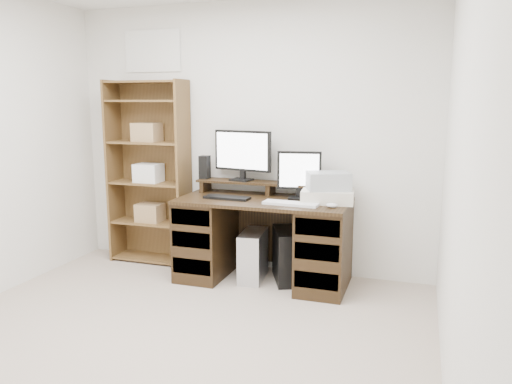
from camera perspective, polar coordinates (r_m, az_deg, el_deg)
The scene contains 14 objects.
room at distance 2.93m, azimuth -13.94°, elevation 3.25°, with size 3.54×4.04×2.54m.
desk at distance 4.47m, azimuth 0.87°, elevation -5.36°, with size 1.50×0.70×0.75m.
riser_shelf at distance 4.56m, azimuth 1.67°, elevation 0.82°, with size 1.40×0.22×0.12m.
monitor_wide at distance 4.62m, azimuth -1.55°, elevation 4.51°, with size 0.58×0.19×0.46m.
monitor_small at distance 4.38m, azimuth 4.96°, elevation 2.16°, with size 0.38×0.17×0.42m.
speaker at distance 4.77m, azimuth -5.89°, elevation 2.85°, with size 0.09×0.09×0.22m, color black.
keyboard_black at distance 4.39m, azimuth -3.34°, elevation -0.65°, with size 0.41×0.14×0.02m, color black.
keyboard_white at distance 4.14m, azimuth 4.00°, elevation -1.33°, with size 0.46×0.14×0.02m, color white.
mouse at distance 4.07m, azimuth 8.66°, elevation -1.51°, with size 0.10×0.06×0.04m, color silver.
printer at distance 4.28m, azimuth 8.22°, elevation -0.45°, with size 0.43×0.32×0.11m, color beige.
basket at distance 4.26m, azimuth 8.26°, elevation 1.26°, with size 0.35×0.25×0.15m, color #9DA2A7.
tower_silver at distance 4.55m, azimuth -0.34°, elevation -7.27°, with size 0.20×0.44×0.44m, color silver.
tower_black at distance 4.52m, azimuth 3.50°, elevation -7.22°, with size 0.37×0.51×0.47m.
bookshelf at distance 5.05m, azimuth -12.04°, elevation 2.38°, with size 0.80×0.30×1.80m.
Camera 1 is at (1.56, -2.46, 1.60)m, focal length 35.00 mm.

